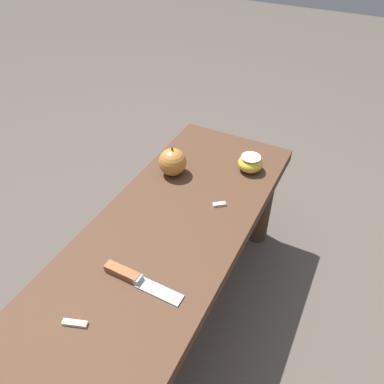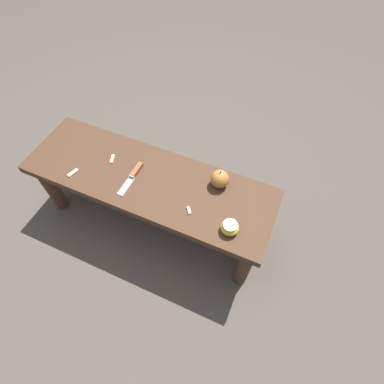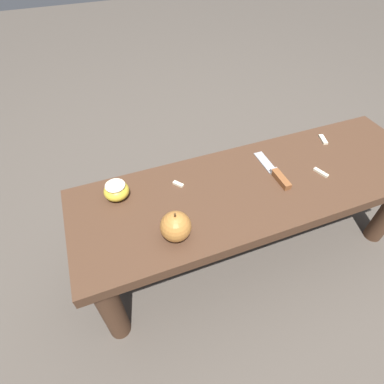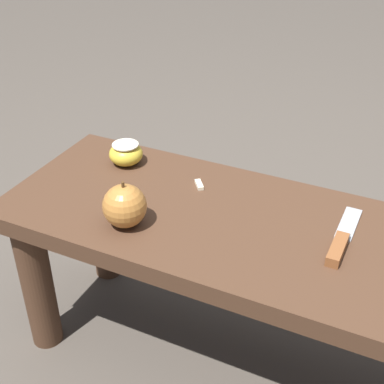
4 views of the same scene
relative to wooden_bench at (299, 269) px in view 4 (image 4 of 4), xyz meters
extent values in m
plane|color=#4C443D|center=(0.00, 0.00, -0.32)|extent=(8.00, 8.00, 0.00)
cube|color=#472D1E|center=(0.00, 0.00, 0.06)|extent=(1.25, 0.40, 0.04)
cylinder|color=#472D1E|center=(0.56, -0.14, -0.14)|extent=(0.07, 0.07, 0.36)
cylinder|color=#472D1E|center=(0.56, 0.14, -0.14)|extent=(0.07, 0.07, 0.36)
cube|color=#9EA0A5|center=(-0.07, -0.08, 0.08)|extent=(0.03, 0.11, 0.00)
cube|color=#9EA0A5|center=(-0.07, -0.03, 0.08)|extent=(0.03, 0.01, 0.02)
cube|color=brown|center=(-0.07, 0.02, 0.09)|extent=(0.02, 0.09, 0.02)
sphere|color=#B27233|center=(0.33, 0.10, 0.12)|extent=(0.09, 0.09, 0.09)
cylinder|color=#4C3319|center=(0.33, 0.10, 0.17)|extent=(0.01, 0.01, 0.02)
ellipsoid|color=gold|center=(0.45, -0.11, 0.10)|extent=(0.08, 0.08, 0.05)
cylinder|color=beige|center=(0.45, -0.11, 0.12)|extent=(0.06, 0.06, 0.00)
cube|color=beige|center=(0.26, -0.09, 0.08)|extent=(0.03, 0.04, 0.01)
camera|label=1|loc=(-0.48, -0.37, 0.80)|focal=35.00mm
camera|label=2|loc=(0.54, -0.71, 1.22)|focal=28.00mm
camera|label=3|loc=(0.46, 0.58, 0.77)|focal=28.00mm
camera|label=4|loc=(-0.15, 0.82, 0.70)|focal=50.00mm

